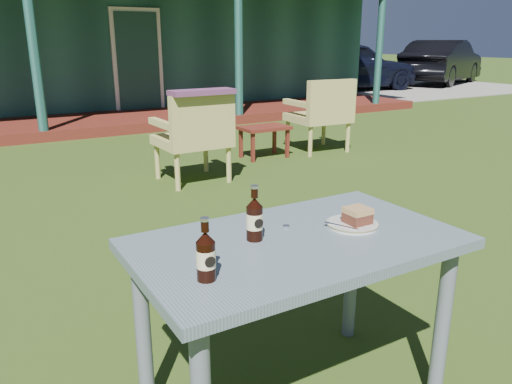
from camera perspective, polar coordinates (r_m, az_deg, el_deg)
ground at (r=3.45m, az=-11.12°, el=-7.64°), size 80.00×80.00×0.00m
pavilion at (r=12.42m, az=-27.05°, el=16.03°), size 15.80×8.30×3.45m
gravel_strip at (r=16.31m, az=14.75°, el=11.42°), size 9.00×6.00×0.02m
car_near at (r=15.26m, az=10.43°, el=14.02°), size 4.36×2.07×1.44m
car_far at (r=18.44m, az=20.51°, el=13.71°), size 4.62×3.11×1.44m
cafe_table at (r=1.89m, az=4.68°, el=-8.16°), size 1.20×0.70×0.72m
plate at (r=1.99m, az=10.95°, el=-3.61°), size 0.20×0.20×0.01m
cake_slice at (r=1.98m, az=11.52°, el=-2.62°), size 0.09×0.09×0.06m
fork at (r=1.94m, az=9.70°, el=-3.84°), size 0.07×0.13×0.00m
cola_bottle_near at (r=1.80m, az=-0.17°, el=-3.04°), size 0.06×0.06×0.21m
cola_bottle_far at (r=1.51m, az=-5.75°, el=-7.23°), size 0.06×0.06×0.20m
bottle_cap at (r=1.95m, az=3.47°, el=-3.94°), size 0.03×0.03×0.01m
armchair_left at (r=5.13m, az=-6.96°, el=6.69°), size 0.70×0.66×0.92m
armchair_right at (r=6.63m, az=7.60°, el=9.12°), size 0.73×0.69×0.95m
floral_throw at (r=4.91m, az=-6.19°, el=11.29°), size 0.65×0.23×0.05m
side_table at (r=6.26m, az=0.93°, el=7.01°), size 0.60×0.40×0.40m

